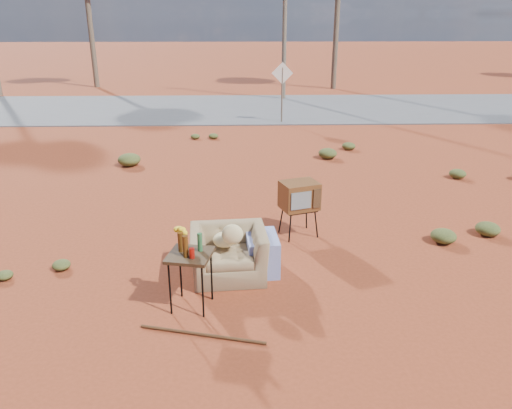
{
  "coord_description": "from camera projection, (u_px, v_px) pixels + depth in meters",
  "views": [
    {
      "loc": [
        0.01,
        -6.43,
        3.8
      ],
      "look_at": [
        0.24,
        1.4,
        0.8
      ],
      "focal_mm": 35.0,
      "sensor_mm": 36.0,
      "label": 1
    }
  ],
  "objects": [
    {
      "name": "ground",
      "position": [
        243.0,
        289.0,
        7.36
      ],
      "size": [
        140.0,
        140.0,
        0.0
      ],
      "primitive_type": "plane",
      "color": "maroon",
      "rests_on": "ground"
    },
    {
      "name": "highway",
      "position": [
        241.0,
        108.0,
        21.36
      ],
      "size": [
        140.0,
        7.0,
        0.04
      ],
      "primitive_type": "cube",
      "color": "#565659",
      "rests_on": "ground"
    },
    {
      "name": "armchair",
      "position": [
        235.0,
        247.0,
        7.63
      ],
      "size": [
        1.39,
        0.96,
        1.0
      ],
      "rotation": [
        0.0,
        0.0,
        0.08
      ],
      "color": "olive",
      "rests_on": "ground"
    },
    {
      "name": "tv_unit",
      "position": [
        299.0,
        196.0,
        8.88
      ],
      "size": [
        0.76,
        0.68,
        1.02
      ],
      "rotation": [
        0.0,
        0.0,
        0.33
      ],
      "color": "black",
      "rests_on": "ground"
    },
    {
      "name": "side_table",
      "position": [
        188.0,
        251.0,
        6.67
      ],
      "size": [
        0.67,
        0.67,
        1.13
      ],
      "rotation": [
        0.0,
        0.0,
        -0.2
      ],
      "color": "#352413",
      "rests_on": "ground"
    },
    {
      "name": "rusty_bar",
      "position": [
        202.0,
        335.0,
        6.28
      ],
      "size": [
        1.61,
        0.46,
        0.04
      ],
      "primitive_type": "cylinder",
      "rotation": [
        0.0,
        1.57,
        -0.25
      ],
      "color": "#4A2913",
      "rests_on": "ground"
    },
    {
      "name": "road_sign",
      "position": [
        282.0,
        82.0,
        18.07
      ],
      "size": [
        0.78,
        0.06,
        2.19
      ],
      "color": "brown",
      "rests_on": "ground"
    },
    {
      "name": "utility_pole_center",
      "position": [
        285.0,
        6.0,
        22.27
      ],
      "size": [
        1.4,
        0.2,
        8.0
      ],
      "color": "brown",
      "rests_on": "ground"
    },
    {
      "name": "scrub_patch",
      "position": [
        206.0,
        185.0,
        11.4
      ],
      "size": [
        17.49,
        8.07,
        0.33
      ],
      "color": "#4D5224",
      "rests_on": "ground"
    }
  ]
}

